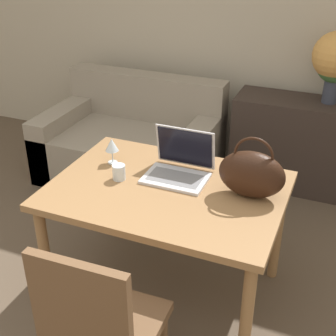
{
  "coord_description": "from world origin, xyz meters",
  "views": [
    {
      "loc": [
        0.95,
        -1.19,
        2.03
      ],
      "look_at": [
        0.12,
        0.8,
        0.86
      ],
      "focal_mm": 50.0,
      "sensor_mm": 36.0,
      "label": 1
    }
  ],
  "objects": [
    {
      "name": "handbag",
      "position": [
        0.54,
        0.89,
        0.87
      ],
      "size": [
        0.34,
        0.17,
        0.34
      ],
      "color": "black",
      "rests_on": "dining_table"
    },
    {
      "name": "wall_back",
      "position": [
        0.0,
        2.71,
        1.35
      ],
      "size": [
        10.0,
        0.06,
        2.7
      ],
      "color": "#BCB29E",
      "rests_on": "ground_plane"
    },
    {
      "name": "couch",
      "position": [
        -0.73,
        2.04,
        0.28
      ],
      "size": [
        1.43,
        0.92,
        0.82
      ],
      "color": "gray",
      "rests_on": "ground_plane"
    },
    {
      "name": "chair",
      "position": [
        0.15,
        -0.02,
        0.52
      ],
      "size": [
        0.45,
        0.45,
        0.95
      ],
      "rotation": [
        0.0,
        0.0,
        0.03
      ],
      "color": "brown",
      "rests_on": "ground_plane"
    },
    {
      "name": "dining_table",
      "position": [
        0.11,
        0.8,
        0.65
      ],
      "size": [
        1.25,
        0.89,
        0.74
      ],
      "color": "olive",
      "rests_on": "ground_plane"
    },
    {
      "name": "drinking_glass",
      "position": [
        -0.17,
        0.78,
        0.78
      ],
      "size": [
        0.07,
        0.07,
        0.09
      ],
      "color": "silver",
      "rests_on": "dining_table"
    },
    {
      "name": "laptop",
      "position": [
        0.12,
        0.97,
        0.8
      ],
      "size": [
        0.35,
        0.3,
        0.26
      ],
      "color": "silver",
      "rests_on": "dining_table"
    },
    {
      "name": "flower_vase",
      "position": [
        0.79,
        2.42,
        1.09
      ],
      "size": [
        0.36,
        0.36,
        0.54
      ],
      "color": "#333847",
      "rests_on": "sideboard"
    },
    {
      "name": "sideboard",
      "position": [
        0.68,
        2.39,
        0.38
      ],
      "size": [
        1.19,
        0.4,
        0.76
      ],
      "color": "#332823",
      "rests_on": "ground_plane"
    },
    {
      "name": "wine_glass",
      "position": [
        -0.29,
        0.94,
        0.85
      ],
      "size": [
        0.08,
        0.08,
        0.16
      ],
      "color": "silver",
      "rests_on": "dining_table"
    }
  ]
}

